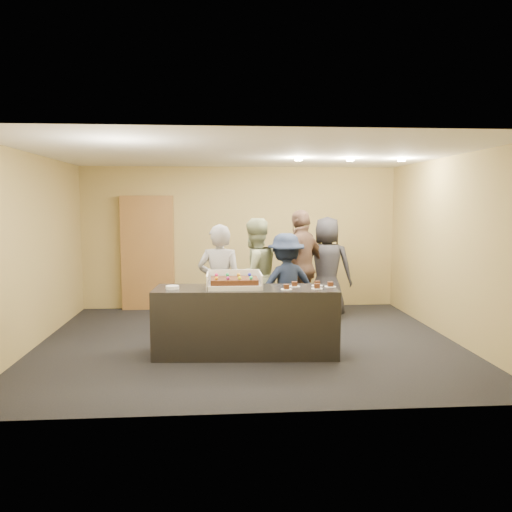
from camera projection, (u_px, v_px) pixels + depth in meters
name	position (u px, v px, depth m)	size (l,w,h in m)	color
room	(248.00, 249.00, 7.13)	(6.04, 6.00, 2.70)	black
serving_counter	(246.00, 321.00, 6.61)	(2.40, 0.70, 0.90)	black
storage_cabinet	(148.00, 253.00, 9.42)	(0.98, 0.15, 2.15)	brown
cake_box	(234.00, 284.00, 6.57)	(0.72, 0.50, 0.21)	white
sheet_cake	(234.00, 281.00, 6.54)	(0.61, 0.42, 0.12)	#3A200D
plate_stack	(172.00, 287.00, 6.46)	(0.17, 0.17, 0.04)	white
slice_a	(286.00, 288.00, 6.42)	(0.15, 0.15, 0.07)	white
slice_b	(295.00, 285.00, 6.65)	(0.15, 0.15, 0.07)	white
slice_c	(317.00, 287.00, 6.48)	(0.15, 0.15, 0.07)	white
slice_d	(317.00, 284.00, 6.70)	(0.15, 0.15, 0.07)	white
slice_e	(330.00, 285.00, 6.63)	(0.15, 0.15, 0.07)	white
person_server_grey	(220.00, 286.00, 6.99)	(0.63, 0.41, 1.72)	gray
person_sage_man	(254.00, 276.00, 7.72)	(0.87, 0.67, 1.78)	#9AA578
person_navy_man	(286.00, 285.00, 7.52)	(1.01, 0.58, 1.56)	#192239
person_brown_extra	(302.00, 267.00, 8.25)	(1.12, 0.47, 1.91)	brown
person_dark_suit	(327.00, 268.00, 8.72)	(0.87, 0.57, 1.78)	#25242A
ceiling_spotlights	(350.00, 160.00, 7.61)	(1.72, 0.12, 0.03)	#FFEAC6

